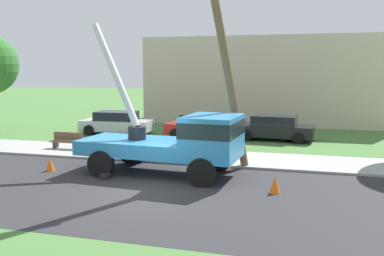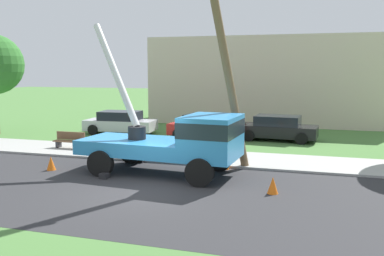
% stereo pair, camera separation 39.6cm
% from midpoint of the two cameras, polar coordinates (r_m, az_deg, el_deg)
% --- Properties ---
extents(ground_plane, '(120.00, 120.00, 0.00)m').
position_cam_midpoint_polar(ground_plane, '(25.37, 4.32, -1.15)').
color(ground_plane, '#477538').
extents(road_asphalt, '(80.00, 8.03, 0.01)m').
position_cam_midpoint_polar(road_asphalt, '(14.13, -6.14, -8.55)').
color(road_asphalt, '#2B2B2D').
rests_on(road_asphalt, ground).
extents(sidewalk_strip, '(80.00, 3.16, 0.10)m').
position_cam_midpoint_polar(sidewalk_strip, '(19.24, 0.28, -3.91)').
color(sidewalk_strip, '#9E9E99').
rests_on(sidewalk_strip, ground).
extents(utility_truck, '(6.74, 3.22, 5.98)m').
position_cam_midpoint_polar(utility_truck, '(15.80, -1.07, -1.51)').
color(utility_truck, '#2D84C6').
rests_on(utility_truck, ground).
extents(leaning_utility_pole, '(2.11, 2.43, 8.81)m').
position_cam_midpoint_polar(leaning_utility_pole, '(16.26, 5.21, 9.74)').
color(leaning_utility_pole, brown).
rests_on(leaning_utility_pole, ground).
extents(traffic_cone_ahead, '(0.36, 0.36, 0.56)m').
position_cam_midpoint_polar(traffic_cone_ahead, '(13.98, 11.80, -7.68)').
color(traffic_cone_ahead, orange).
rests_on(traffic_cone_ahead, ground).
extents(traffic_cone_behind, '(0.36, 0.36, 0.56)m').
position_cam_midpoint_polar(traffic_cone_behind, '(17.68, -18.11, -4.61)').
color(traffic_cone_behind, orange).
rests_on(traffic_cone_behind, ground).
extents(traffic_cone_curbside, '(0.36, 0.36, 0.56)m').
position_cam_midpoint_polar(traffic_cone_curbside, '(17.03, 5.16, -4.72)').
color(traffic_cone_curbside, orange).
rests_on(traffic_cone_curbside, ground).
extents(parked_sedan_silver, '(4.50, 2.19, 1.42)m').
position_cam_midpoint_polar(parked_sedan_silver, '(26.65, -9.35, 0.76)').
color(parked_sedan_silver, '#B7B7BF').
rests_on(parked_sedan_silver, ground).
extents(parked_sedan_red, '(4.55, 2.28, 1.42)m').
position_cam_midpoint_polar(parked_sedan_red, '(24.37, 2.52, 0.19)').
color(parked_sedan_red, '#B21E1E').
rests_on(parked_sedan_red, ground).
extents(parked_sedan_black, '(4.54, 2.26, 1.42)m').
position_cam_midpoint_polar(parked_sedan_black, '(24.29, 12.06, -0.01)').
color(parked_sedan_black, black).
rests_on(parked_sedan_black, ground).
extents(park_bench, '(1.60, 0.45, 0.90)m').
position_cam_midpoint_polar(park_bench, '(21.83, -15.91, -1.69)').
color(park_bench, brown).
rests_on(park_bench, ground).
extents(lowrise_building_backdrop, '(18.00, 6.00, 6.40)m').
position_cam_midpoint_polar(lowrise_building_backdrop, '(32.59, 11.29, 6.40)').
color(lowrise_building_backdrop, beige).
rests_on(lowrise_building_backdrop, ground).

